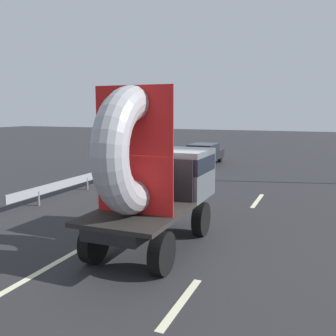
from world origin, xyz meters
The scene contains 8 objects.
ground_plane centered at (0.00, 0.00, 0.00)m, with size 120.00×120.00×0.00m, color #28282B.
flatbed_truck centered at (-0.02, -0.13, 1.94)m, with size 2.02×4.69×4.03m.
distant_sedan centered at (-3.33, 15.03, 0.72)m, with size 1.76×4.10×1.34m.
guardrail centered at (-5.74, 6.80, 0.53)m, with size 0.10×12.52×0.71m.
lane_dash_left_near centered at (-1.67, -2.50, 0.00)m, with size 2.76×0.16×0.01m, color beige.
lane_dash_left_far centered at (-1.67, 6.19, 0.00)m, with size 2.96×0.16×0.01m, color beige.
lane_dash_right_near centered at (1.64, -2.63, 0.00)m, with size 2.03×0.16×0.01m, color beige.
lane_dash_right_far centered at (1.64, 5.98, 0.00)m, with size 2.43×0.16×0.01m, color beige.
Camera 1 is at (3.88, -8.71, 3.48)m, focal length 40.53 mm.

